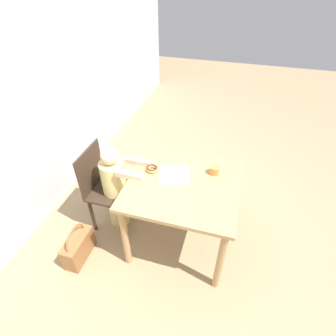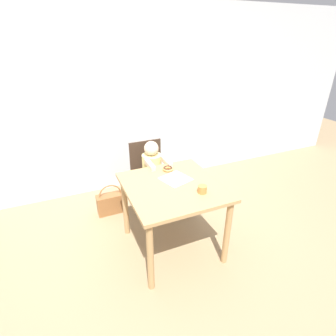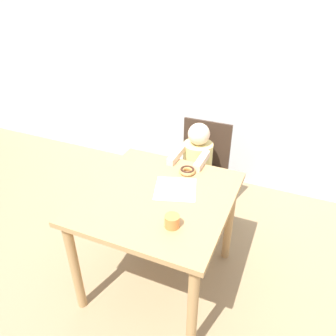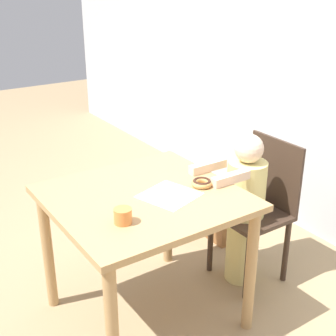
# 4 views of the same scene
# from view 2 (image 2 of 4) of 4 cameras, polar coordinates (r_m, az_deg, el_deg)

# --- Properties ---
(ground_plane) EXTENTS (12.00, 12.00, 0.00)m
(ground_plane) POSITION_cam_2_polar(r_m,az_deg,el_deg) (3.00, 0.93, -16.52)
(ground_plane) COLOR #997F5B
(wall_back) EXTENTS (8.00, 0.05, 2.50)m
(wall_back) POSITION_cam_2_polar(r_m,az_deg,el_deg) (3.73, -8.90, 13.90)
(wall_back) COLOR silver
(wall_back) RESTS_ON ground_plane
(dining_table) EXTENTS (0.90, 0.94, 0.77)m
(dining_table) POSITION_cam_2_polar(r_m,az_deg,el_deg) (2.60, 1.04, -6.02)
(dining_table) COLOR tan
(dining_table) RESTS_ON ground_plane
(chair) EXTENTS (0.41, 0.39, 0.90)m
(chair) POSITION_cam_2_polar(r_m,az_deg,el_deg) (3.34, -4.11, -1.64)
(chair) COLOR #38281E
(chair) RESTS_ON ground_plane
(child_figure) EXTENTS (0.25, 0.46, 0.97)m
(child_figure) POSITION_cam_2_polar(r_m,az_deg,el_deg) (3.23, -3.41, -2.19)
(child_figure) COLOR #E0D17F
(child_figure) RESTS_ON ground_plane
(donut) EXTENTS (0.11, 0.11, 0.04)m
(donut) POSITION_cam_2_polar(r_m,az_deg,el_deg) (2.81, -0.04, -0.14)
(donut) COLOR tan
(donut) RESTS_ON dining_table
(napkin) EXTENTS (0.32, 0.32, 0.00)m
(napkin) POSITION_cam_2_polar(r_m,az_deg,el_deg) (2.65, 1.67, -2.36)
(napkin) COLOR white
(napkin) RESTS_ON dining_table
(handbag) EXTENTS (0.36, 0.15, 0.40)m
(handbag) POSITION_cam_2_polar(r_m,az_deg,el_deg) (3.48, -12.24, -7.41)
(handbag) COLOR brown
(handbag) RESTS_ON ground_plane
(cup) EXTENTS (0.08, 0.08, 0.07)m
(cup) POSITION_cam_2_polar(r_m,az_deg,el_deg) (2.43, 7.48, -4.62)
(cup) COLOR orange
(cup) RESTS_ON dining_table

